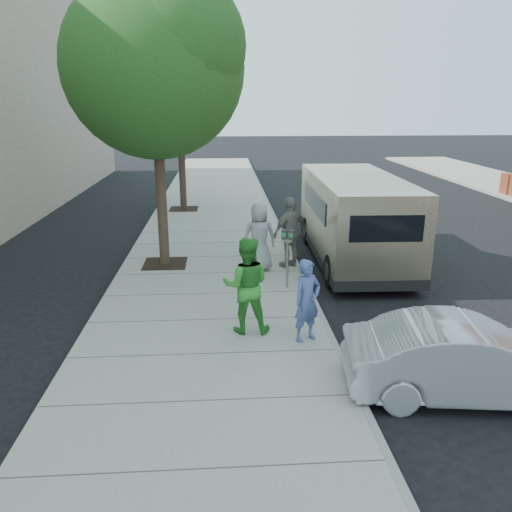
# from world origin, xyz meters

# --- Properties ---
(ground) EXTENTS (120.00, 120.00, 0.00)m
(ground) POSITION_xyz_m (0.00, 0.00, 0.00)
(ground) COLOR black
(ground) RESTS_ON ground
(sidewalk) EXTENTS (5.00, 60.00, 0.15)m
(sidewalk) POSITION_xyz_m (-1.00, 0.00, 0.07)
(sidewalk) COLOR gray
(sidewalk) RESTS_ON ground
(curb_face) EXTENTS (0.12, 60.00, 0.16)m
(curb_face) POSITION_xyz_m (1.44, 0.00, 0.07)
(curb_face) COLOR gray
(curb_face) RESTS_ON ground
(tree_near) EXTENTS (4.62, 4.60, 7.53)m
(tree_near) POSITION_xyz_m (-2.25, 2.40, 5.55)
(tree_near) COLOR black
(tree_near) RESTS_ON sidewalk
(tree_far) EXTENTS (3.92, 3.80, 6.49)m
(tree_far) POSITION_xyz_m (-2.25, 10.00, 4.88)
(tree_far) COLOR black
(tree_far) RESTS_ON sidewalk
(parking_meter) EXTENTS (0.32, 0.20, 1.46)m
(parking_meter) POSITION_xyz_m (0.91, 0.29, 1.21)
(parking_meter) COLOR gray
(parking_meter) RESTS_ON sidewalk
(van) EXTENTS (2.45, 6.85, 2.52)m
(van) POSITION_xyz_m (3.18, 2.83, 1.33)
(van) COLOR #C5B38D
(van) RESTS_ON ground
(sedan) EXTENTS (4.01, 1.80, 1.28)m
(sedan) POSITION_xyz_m (3.20, -4.41, 0.64)
(sedan) COLOR #AFB1B7
(sedan) RESTS_ON ground
(person_officer) EXTENTS (0.70, 0.62, 1.61)m
(person_officer) POSITION_xyz_m (0.92, -2.56, 0.95)
(person_officer) COLOR #475797
(person_officer) RESTS_ON sidewalk
(person_green_shirt) EXTENTS (0.98, 0.79, 1.93)m
(person_green_shirt) POSITION_xyz_m (-0.21, -2.09, 1.12)
(person_green_shirt) COLOR green
(person_green_shirt) RESTS_ON sidewalk
(person_gray_shirt) EXTENTS (0.99, 0.73, 1.86)m
(person_gray_shirt) POSITION_xyz_m (0.33, 1.67, 1.08)
(person_gray_shirt) COLOR gray
(person_gray_shirt) RESTS_ON sidewalk
(person_striped_polo) EXTENTS (1.22, 1.03, 1.96)m
(person_striped_polo) POSITION_xyz_m (1.20, 1.91, 1.13)
(person_striped_polo) COLOR gray
(person_striped_polo) RESTS_ON sidewalk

